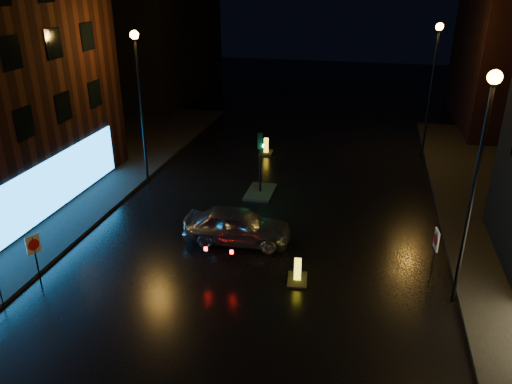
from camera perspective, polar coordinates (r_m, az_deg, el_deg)
building_far_left at (r=49.81m, az=-11.56°, el=18.64°), size 8.00×16.00×14.00m
street_lamp_lfar at (r=27.69m, az=-13.22°, el=11.74°), size 0.44×0.44×8.37m
street_lamp_rnear at (r=17.61m, az=24.17°, el=3.55°), size 0.44×0.44×8.37m
street_lamp_rfar at (r=33.01m, az=19.62°, el=12.87°), size 0.44×0.44×8.37m
traffic_signal at (r=27.07m, az=0.49°, el=0.86°), size 1.40×2.40×3.45m
silver_hatchback at (r=22.08m, az=-2.15°, el=-3.86°), size 4.79×2.12×1.60m
bollard_near at (r=19.72m, az=4.75°, el=-9.57°), size 0.87×1.21×0.99m
bollard_far at (r=33.27m, az=1.16°, el=4.79°), size 0.88×1.26×1.07m
road_sign_left at (r=20.24m, az=-24.02°, el=-5.98°), size 0.27×0.52×2.25m
road_sign_right at (r=19.79m, az=19.84°, el=-5.67°), size 0.13×0.57×2.37m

